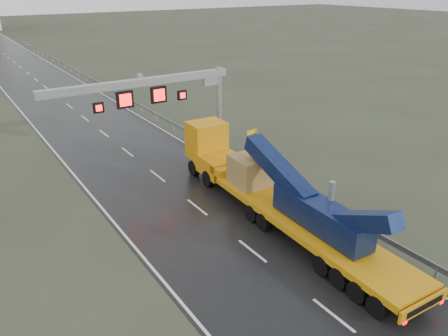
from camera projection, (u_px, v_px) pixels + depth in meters
ground at (302, 291)px, 20.89m from camera, size 400.00×400.00×0.00m
road at (69, 106)px, 51.54m from camera, size 11.00×200.00×0.02m
guardrail at (152, 112)px, 46.69m from camera, size 0.20×140.00×1.40m
sign_gantry at (167, 95)px, 33.52m from camera, size 14.90×1.20×7.42m
heavy_haul_truck at (262, 183)px, 27.62m from camera, size 3.85×20.49×4.78m
exit_sign_pair at (252, 137)px, 36.93m from camera, size 1.25×0.32×2.17m
striped_barrier at (212, 147)px, 37.36m from camera, size 0.71×0.52×1.07m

